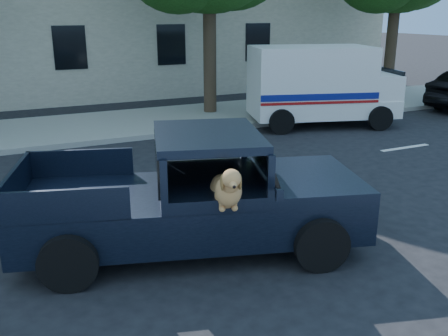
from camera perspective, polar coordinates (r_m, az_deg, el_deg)
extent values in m
plane|color=black|center=(7.42, -7.22, -11.01)|extent=(120.00, 120.00, 0.00)
cube|color=gray|center=(15.93, -17.72, 4.21)|extent=(60.00, 4.00, 0.15)
cylinder|color=#332619|center=(17.33, -1.64, 13.16)|extent=(0.44, 0.44, 4.40)
cylinder|color=#332619|center=(21.80, 18.56, 13.20)|extent=(0.44, 0.44, 4.40)
cube|color=black|center=(7.67, -3.65, -4.78)|extent=(5.45, 3.32, 0.65)
cube|color=black|center=(7.88, 9.54, -1.25)|extent=(1.97, 2.30, 0.16)
cube|color=black|center=(7.34, -1.91, 3.65)|extent=(1.99, 2.24, 0.12)
cube|color=black|center=(7.56, 4.10, 1.34)|extent=(0.72, 1.69, 0.56)
cube|color=black|center=(7.24, 0.14, -4.53)|extent=(0.67, 0.67, 0.37)
cube|color=black|center=(6.48, 6.38, -3.09)|extent=(0.11, 0.07, 0.16)
cube|color=silver|center=(16.38, 11.12, 6.91)|extent=(4.91, 3.21, 0.54)
cube|color=silver|center=(16.08, 9.88, 10.67)|extent=(4.08, 2.98, 1.61)
cube|color=silver|center=(16.97, 16.96, 9.06)|extent=(1.48, 2.18, 0.75)
cube|color=navy|center=(15.19, 11.02, 7.96)|extent=(3.52, 1.03, 0.19)
cube|color=#9E0F0F|center=(15.22, 10.98, 7.32)|extent=(3.52, 1.03, 0.08)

